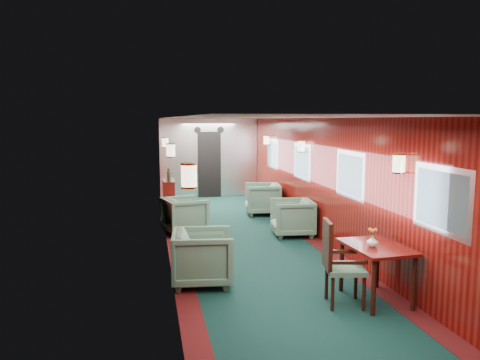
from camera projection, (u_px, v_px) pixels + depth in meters
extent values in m
plane|color=#0C2B25|center=(250.00, 248.00, 8.68)|extent=(12.00, 12.00, 0.00)
cube|color=white|center=(250.00, 120.00, 8.38)|extent=(3.00, 12.00, 0.10)
cube|color=white|center=(250.00, 120.00, 8.38)|extent=(1.20, 12.00, 0.06)
cube|color=#66120D|center=(209.00, 158.00, 14.37)|extent=(3.00, 0.10, 2.40)
cube|color=#66120D|center=(471.00, 325.00, 2.69)|extent=(3.00, 0.10, 2.40)
cube|color=#66120D|center=(167.00, 186.00, 8.24)|extent=(0.10, 12.00, 2.40)
cube|color=#66120D|center=(328.00, 182.00, 8.81)|extent=(0.10, 12.00, 2.40)
cube|color=#3F0C0D|center=(177.00, 252.00, 8.43)|extent=(0.30, 12.00, 0.01)
cube|color=#3F0C0D|center=(319.00, 244.00, 8.94)|extent=(0.30, 12.00, 0.01)
cube|color=silver|center=(209.00, 158.00, 14.29)|extent=(2.98, 0.12, 2.38)
cube|color=black|center=(209.00, 165.00, 14.24)|extent=(0.70, 0.06, 2.00)
cylinder|color=black|center=(198.00, 130.00, 14.05)|extent=(0.20, 0.04, 0.20)
cylinder|color=black|center=(221.00, 130.00, 14.18)|extent=(0.20, 0.04, 0.20)
cube|color=silver|center=(441.00, 200.00, 5.37)|extent=(0.02, 1.10, 0.80)
cube|color=#48636C|center=(440.00, 200.00, 5.37)|extent=(0.01, 0.96, 0.66)
cube|color=silver|center=(350.00, 175.00, 7.81)|extent=(0.02, 1.10, 0.80)
cube|color=#48636C|center=(349.00, 175.00, 7.80)|extent=(0.01, 0.96, 0.66)
cube|color=silver|center=(302.00, 162.00, 10.24)|extent=(0.02, 1.10, 0.80)
cube|color=#48636C|center=(302.00, 162.00, 10.24)|extent=(0.01, 0.96, 0.66)
cube|color=silver|center=(272.00, 153.00, 12.67)|extent=(0.02, 1.10, 0.80)
cube|color=#48636C|center=(272.00, 153.00, 12.67)|extent=(0.01, 0.96, 0.66)
cylinder|color=#FFEFC6|center=(189.00, 176.00, 4.78)|extent=(0.16, 0.16, 0.24)
cylinder|color=#AF8731|center=(189.00, 187.00, 4.79)|extent=(0.17, 0.17, 0.02)
cylinder|color=#FFEFC6|center=(399.00, 164.00, 6.09)|extent=(0.16, 0.16, 0.24)
cylinder|color=#AF8731|center=(398.00, 173.00, 6.10)|extent=(0.17, 0.17, 0.02)
cylinder|color=#FFEFC6|center=(171.00, 150.00, 8.67)|extent=(0.16, 0.16, 0.24)
cylinder|color=#AF8731|center=(171.00, 157.00, 8.69)|extent=(0.17, 0.17, 0.02)
cylinder|color=#FFEFC6|center=(301.00, 146.00, 9.98)|extent=(0.16, 0.16, 0.24)
cylinder|color=#AF8731|center=(301.00, 152.00, 10.00)|extent=(0.17, 0.17, 0.02)
cylinder|color=#FFEFC6|center=(165.00, 142.00, 11.59)|extent=(0.16, 0.16, 0.24)
cylinder|color=#AF8731|center=(165.00, 147.00, 11.61)|extent=(0.17, 0.17, 0.02)
cylinder|color=#FFEFC6|center=(267.00, 140.00, 12.90)|extent=(0.16, 0.16, 0.24)
cylinder|color=#AF8731|center=(267.00, 144.00, 12.92)|extent=(0.17, 0.17, 0.02)
cube|color=#66120D|center=(377.00, 247.00, 6.08)|extent=(0.75, 1.03, 0.04)
cylinder|color=#33130B|center=(374.00, 288.00, 5.65)|extent=(0.06, 0.06, 0.70)
cylinder|color=#33130B|center=(414.00, 284.00, 5.79)|extent=(0.06, 0.06, 0.70)
cylinder|color=#33130B|center=(342.00, 266.00, 6.47)|extent=(0.06, 0.06, 0.70)
cylinder|color=#33130B|center=(377.00, 263.00, 6.60)|extent=(0.06, 0.06, 0.70)
cube|color=#214E3C|center=(345.00, 269.00, 5.97)|extent=(0.55, 0.55, 0.06)
cube|color=#33130B|center=(327.00, 244.00, 5.92)|extent=(0.13, 0.43, 0.61)
cube|color=#214E3C|center=(329.00, 249.00, 5.93)|extent=(0.08, 0.33, 0.37)
cube|color=#33130B|center=(350.00, 262.00, 5.71)|extent=(0.43, 0.13, 0.04)
cube|color=#33130B|center=(341.00, 252.00, 6.18)|extent=(0.43, 0.13, 0.04)
cylinder|color=#33130B|center=(333.00, 294.00, 5.80)|extent=(0.05, 0.05, 0.44)
cylinder|color=#33130B|center=(364.00, 294.00, 5.81)|extent=(0.05, 0.05, 0.44)
cylinder|color=#33130B|center=(327.00, 283.00, 6.19)|extent=(0.05, 0.05, 0.44)
cylinder|color=#33130B|center=(356.00, 283.00, 6.19)|extent=(0.05, 0.05, 0.44)
cube|color=#66120D|center=(169.00, 197.00, 11.85)|extent=(0.28, 0.94, 0.84)
cube|color=#33130B|center=(169.00, 180.00, 11.80)|extent=(0.30, 0.96, 0.02)
cylinder|color=#21432A|center=(169.00, 177.00, 11.56)|extent=(0.07, 0.07, 0.22)
cylinder|color=#21432A|center=(169.00, 174.00, 11.87)|extent=(0.06, 0.06, 0.28)
cylinder|color=#AF8731|center=(168.00, 175.00, 12.06)|extent=(0.08, 0.08, 0.18)
imported|color=silver|center=(372.00, 241.00, 6.00)|extent=(0.16, 0.16, 0.15)
imported|color=#214E3C|center=(203.00, 257.00, 6.75)|extent=(0.95, 0.93, 0.79)
imported|color=#214E3C|center=(185.00, 215.00, 9.79)|extent=(1.03, 1.01, 0.76)
imported|color=#214E3C|center=(292.00, 218.00, 9.56)|extent=(0.90, 0.88, 0.75)
imported|color=#214E3C|center=(263.00, 199.00, 11.72)|extent=(0.96, 0.94, 0.78)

